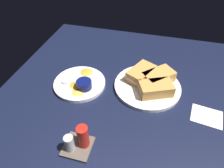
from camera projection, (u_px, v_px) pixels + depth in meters
ground_plane at (130, 100)px, 81.44cm from camera, size 110.00×110.00×3.00cm
plate_sandwich_main at (147, 86)px, 84.13cm from camera, size 28.08×28.08×1.60cm
sandwich_half_near at (156, 89)px, 78.46cm from camera, size 14.95×12.17×4.80cm
sandwich_half_far at (159, 77)px, 83.76cm from camera, size 14.65×14.47×4.80cm
sandwich_half_extra at (141, 73)px, 85.50cm from camera, size 12.57×15.02×4.80cm
ramekin_dark_sauce at (142, 72)px, 86.62cm from camera, size 7.35×7.35×3.92cm
spoon_by_dark_ramekin at (151, 82)px, 84.52cm from camera, size 8.86×6.98×0.80cm
plate_chips_companion at (80, 83)px, 85.56cm from camera, size 22.26×22.26×1.60cm
ramekin_light_gravy at (84, 84)px, 81.16cm from camera, size 6.44×6.44×3.44cm
spoon_by_gravy_ramekin at (68, 81)px, 84.66cm from camera, size 9.87×4.25×0.80cm
plantain_chip_scatter at (81, 82)px, 84.71cm from camera, size 9.17×19.80×0.60cm
condiment_caddy at (78, 141)px, 61.60cm from camera, size 9.00×9.00×9.50cm
paper_napkin_folded at (207, 116)px, 73.02cm from camera, size 12.21×10.52×0.40cm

